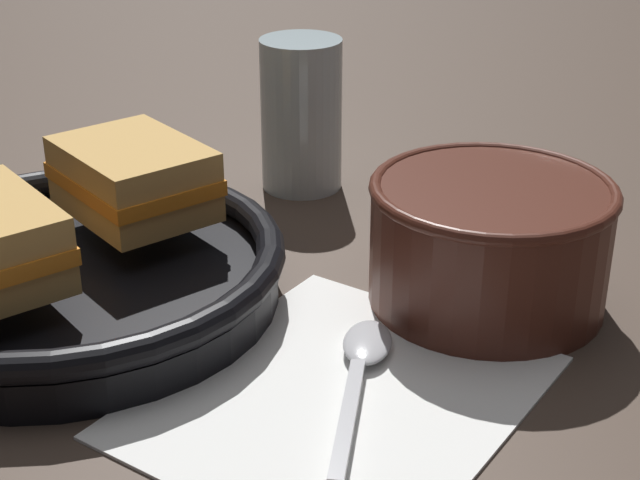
{
  "coord_description": "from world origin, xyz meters",
  "views": [
    {
      "loc": [
        -0.43,
        -0.25,
        0.3
      ],
      "look_at": [
        0.01,
        0.06,
        0.04
      ],
      "focal_mm": 55.0,
      "sensor_mm": 36.0,
      "label": 1
    }
  ],
  "objects_px": {
    "soup_bowl": "(490,236)",
    "skillet": "(69,272)",
    "sandwich_near_right": "(134,178)",
    "drinking_glass": "(301,115)",
    "spoon": "(359,360)"
  },
  "relations": [
    {
      "from": "skillet",
      "to": "drinking_glass",
      "type": "relative_size",
      "value": 2.26
    },
    {
      "from": "soup_bowl",
      "to": "skillet",
      "type": "bearing_deg",
      "value": 125.35
    },
    {
      "from": "soup_bowl",
      "to": "skillet",
      "type": "height_order",
      "value": "soup_bowl"
    },
    {
      "from": "spoon",
      "to": "drinking_glass",
      "type": "bearing_deg",
      "value": 15.47
    },
    {
      "from": "skillet",
      "to": "drinking_glass",
      "type": "height_order",
      "value": "drinking_glass"
    },
    {
      "from": "spoon",
      "to": "sandwich_near_right",
      "type": "distance_m",
      "value": 0.2
    },
    {
      "from": "soup_bowl",
      "to": "drinking_glass",
      "type": "height_order",
      "value": "drinking_glass"
    },
    {
      "from": "drinking_glass",
      "to": "skillet",
      "type": "bearing_deg",
      "value": 178.91
    },
    {
      "from": "soup_bowl",
      "to": "sandwich_near_right",
      "type": "relative_size",
      "value": 1.25
    },
    {
      "from": "skillet",
      "to": "drinking_glass",
      "type": "bearing_deg",
      "value": -1.09
    },
    {
      "from": "sandwich_near_right",
      "to": "drinking_glass",
      "type": "distance_m",
      "value": 0.18
    },
    {
      "from": "spoon",
      "to": "skillet",
      "type": "relative_size",
      "value": 0.53
    },
    {
      "from": "drinking_glass",
      "to": "soup_bowl",
      "type": "bearing_deg",
      "value": -113.25
    },
    {
      "from": "soup_bowl",
      "to": "skillet",
      "type": "relative_size",
      "value": 0.56
    },
    {
      "from": "drinking_glass",
      "to": "spoon",
      "type": "bearing_deg",
      "value": -137.38
    }
  ]
}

